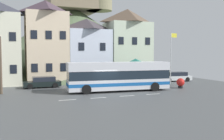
% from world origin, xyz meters
% --- Properties ---
extents(ground_plane, '(40.00, 60.00, 0.07)m').
position_xyz_m(ground_plane, '(0.00, -0.00, -0.03)').
color(ground_plane, '#4D4F51').
extents(townhouse_01, '(5.56, 6.08, 11.63)m').
position_xyz_m(townhouse_01, '(-4.61, 12.01, 5.81)').
color(townhouse_01, beige).
rests_on(townhouse_01, ground_plane).
extents(townhouse_02, '(6.21, 5.67, 9.32)m').
position_xyz_m(townhouse_02, '(1.30, 11.80, 4.66)').
color(townhouse_02, silver).
rests_on(townhouse_02, ground_plane).
extents(townhouse_03, '(6.58, 5.14, 11.10)m').
position_xyz_m(townhouse_03, '(7.87, 11.54, 5.55)').
color(townhouse_03, beige).
rests_on(townhouse_03, ground_plane).
extents(hilltop_castle, '(42.10, 42.10, 21.58)m').
position_xyz_m(hilltop_castle, '(2.88, 28.31, 7.36)').
color(hilltop_castle, '#5A6D4C').
rests_on(hilltop_castle, ground_plane).
extents(transit_bus, '(11.64, 3.58, 3.25)m').
position_xyz_m(transit_bus, '(1.96, 1.01, 1.64)').
color(transit_bus, silver).
rests_on(transit_bus, ground_plane).
extents(bus_shelter, '(3.60, 3.60, 3.53)m').
position_xyz_m(bus_shelter, '(6.00, 4.92, 2.94)').
color(bus_shelter, '#473D33').
rests_on(bus_shelter, ground_plane).
extents(parked_car_00, '(4.47, 2.03, 1.31)m').
position_xyz_m(parked_car_00, '(7.67, 6.96, 0.64)').
color(parked_car_00, silver).
rests_on(parked_car_00, ground_plane).
extents(parked_car_01, '(4.49, 1.93, 1.35)m').
position_xyz_m(parked_car_01, '(-5.72, 7.01, 0.66)').
color(parked_car_01, black).
rests_on(parked_car_01, ground_plane).
extents(parked_car_02, '(4.73, 2.48, 1.40)m').
position_xyz_m(parked_car_02, '(13.80, 6.91, 0.68)').
color(parked_car_02, silver).
rests_on(parked_car_02, ground_plane).
extents(pedestrian_00, '(0.35, 0.35, 1.57)m').
position_xyz_m(pedestrian_00, '(7.32, 3.03, 0.92)').
color(pedestrian_00, '#38332D').
rests_on(pedestrian_00, ground_plane).
extents(pedestrian_01, '(0.31, 0.30, 1.47)m').
position_xyz_m(pedestrian_01, '(8.22, 2.38, 0.85)').
color(pedestrian_01, '#2D2D38').
rests_on(pedestrian_01, ground_plane).
extents(pedestrian_02, '(0.29, 0.29, 1.59)m').
position_xyz_m(pedestrian_02, '(6.14, 3.25, 0.89)').
color(pedestrian_02, '#38332D').
rests_on(pedestrian_02, ground_plane).
extents(pedestrian_03, '(0.30, 0.30, 1.50)m').
position_xyz_m(pedestrian_03, '(8.89, 1.53, 0.84)').
color(pedestrian_03, black).
rests_on(pedestrian_03, ground_plane).
extents(public_bench, '(1.43, 0.48, 0.87)m').
position_xyz_m(public_bench, '(3.87, 6.55, 0.47)').
color(public_bench, '#473828').
rests_on(public_bench, ground_plane).
extents(flagpole, '(0.95, 0.10, 6.98)m').
position_xyz_m(flagpole, '(11.03, 4.15, 4.05)').
color(flagpole, silver).
rests_on(flagpole, ground_plane).
extents(harbour_buoy, '(0.97, 0.97, 1.22)m').
position_xyz_m(harbour_buoy, '(9.80, 0.34, 0.68)').
color(harbour_buoy, black).
rests_on(harbour_buoy, ground_plane).
extents(bare_tree_00, '(1.02, 1.70, 6.10)m').
position_xyz_m(bare_tree_00, '(-10.30, 3.62, 3.13)').
color(bare_tree_00, brown).
rests_on(bare_tree_00, ground_plane).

